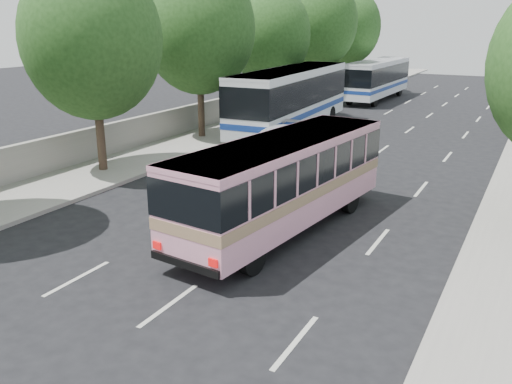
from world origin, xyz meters
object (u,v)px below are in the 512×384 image
Objects in this scene: tour_coach_rear at (378,76)px; pink_bus at (284,175)px; pink_taxi at (267,187)px; tour_coach_front at (291,95)px; white_pickup at (277,147)px.

pink_bus is at bearing -78.09° from tour_coach_rear.
pink_bus is 2.32× the size of pink_taxi.
pink_taxi is 0.37× the size of tour_coach_rear.
tour_coach_front is at bearing -90.51° from tour_coach_rear.
tour_coach_front is (-2.58, 7.10, 1.38)m from white_pickup.
tour_coach_rear reaches higher than pink_taxi.
tour_coach_rear is at bearing 85.41° from tour_coach_front.
tour_coach_rear is at bearing 96.04° from white_pickup.
tour_coach_front reaches higher than pink_bus.
pink_taxi is 28.82m from tour_coach_rear.
tour_coach_front is (-6.25, 14.21, 0.41)m from pink_bus.
white_pickup is at bearing -83.69° from tour_coach_rear.
tour_coach_rear reaches higher than pink_bus.
tour_coach_rear is (-5.80, 30.34, 0.13)m from pink_bus.
tour_coach_front reaches higher than pink_taxi.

